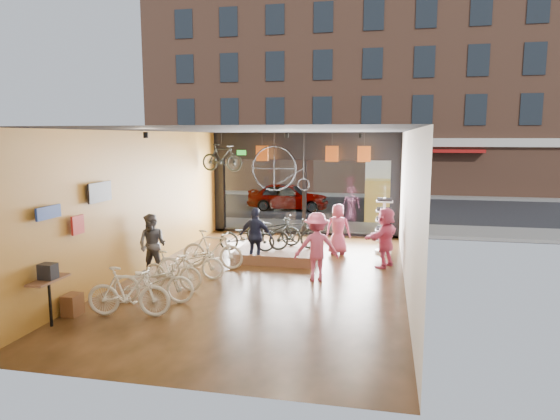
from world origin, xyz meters
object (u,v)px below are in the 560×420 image
(floor_bike_5, at_px, (213,249))
(display_platform, at_px, (277,254))
(customer_3, at_px, (317,247))
(penny_farthing, at_px, (283,170))
(street_car, at_px, (288,196))
(customer_4, at_px, (338,229))
(floor_bike_3, at_px, (172,270))
(display_bike_right, at_px, (273,230))
(customer_5, at_px, (385,237))
(customer_1, at_px, (152,245))
(floor_bike_2, at_px, (153,281))
(sunglasses_rack, at_px, (384,225))
(display_bike_mid, at_px, (295,234))
(customer_2, at_px, (256,236))
(box_truck, at_px, (391,187))
(floor_bike_4, at_px, (191,263))
(hung_bike, at_px, (222,158))
(display_bike_left, at_px, (247,237))
(floor_bike_1, at_px, (129,292))

(floor_bike_5, relative_size, display_platform, 0.75)
(customer_3, height_order, penny_farthing, penny_farthing)
(street_car, height_order, customer_4, customer_4)
(customer_3, bearing_deg, floor_bike_3, 10.17)
(display_platform, distance_m, display_bike_right, 0.94)
(floor_bike_5, xyz_separation_m, customer_5, (4.70, 1.16, 0.31))
(display_platform, height_order, customer_1, customer_1)
(floor_bike_2, relative_size, floor_bike_5, 1.02)
(floor_bike_2, xyz_separation_m, sunglasses_rack, (4.96, 5.94, 0.40))
(display_bike_mid, bearing_deg, sunglasses_rack, -86.89)
(display_platform, height_order, customer_2, customer_2)
(box_truck, xyz_separation_m, floor_bike_5, (-4.92, -10.48, -0.80))
(customer_3, bearing_deg, sunglasses_rack, -129.25)
(floor_bike_4, relative_size, customer_3, 0.96)
(floor_bike_2, bearing_deg, street_car, -9.16)
(floor_bike_5, relative_size, hung_bike, 1.13)
(penny_farthing, bearing_deg, floor_bike_3, -103.36)
(display_bike_left, xyz_separation_m, customer_4, (2.54, 1.43, 0.06))
(floor_bike_2, xyz_separation_m, floor_bike_4, (0.13, 1.88, -0.04))
(sunglasses_rack, xyz_separation_m, hung_bike, (-5.57, 0.78, 2.04))
(display_bike_mid, bearing_deg, display_bike_right, 29.01)
(customer_4, xyz_separation_m, sunglasses_rack, (1.39, 0.46, 0.08))
(floor_bike_1, relative_size, customer_3, 0.99)
(customer_3, distance_m, customer_5, 2.44)
(customer_5, height_order, hung_bike, hung_bike)
(floor_bike_2, relative_size, customer_2, 1.11)
(customer_2, bearing_deg, hung_bike, -49.44)
(display_bike_left, height_order, customer_2, customer_2)
(floor_bike_2, height_order, sunglasses_rack, sunglasses_rack)
(floor_bike_2, height_order, customer_5, customer_5)
(floor_bike_3, xyz_separation_m, floor_bike_5, (0.29, 2.04, 0.07))
(floor_bike_1, relative_size, customer_5, 1.02)
(display_platform, height_order, sunglasses_rack, sunglasses_rack)
(street_car, distance_m, floor_bike_4, 12.65)
(floor_bike_3, distance_m, display_bike_right, 4.37)
(floor_bike_1, relative_size, floor_bike_4, 1.02)
(floor_bike_1, height_order, customer_2, customer_2)
(street_car, bearing_deg, display_platform, -170.78)
(floor_bike_2, bearing_deg, box_truck, -29.44)
(street_car, bearing_deg, customer_3, -165.65)
(box_truck, bearing_deg, hung_bike, -130.68)
(floor_bike_5, bearing_deg, customer_2, -54.53)
(display_bike_mid, xyz_separation_m, penny_farthing, (-0.88, 2.64, 1.73))
(customer_2, bearing_deg, display_platform, -117.31)
(street_car, height_order, floor_bike_2, street_car)
(floor_bike_3, bearing_deg, penny_farthing, -6.52)
(floor_bike_4, distance_m, sunglasses_rack, 6.33)
(customer_2, relative_size, hung_bike, 1.04)
(street_car, bearing_deg, sunglasses_rack, -151.08)
(floor_bike_3, height_order, display_bike_left, display_bike_left)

